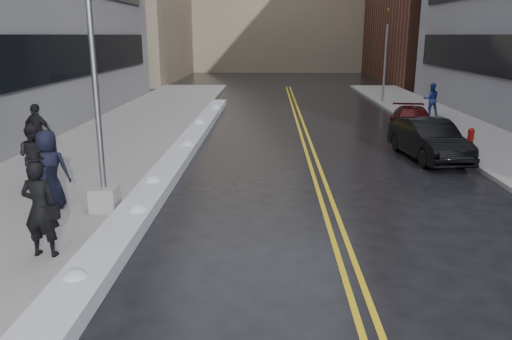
# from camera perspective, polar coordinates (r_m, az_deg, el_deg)

# --- Properties ---
(ground) EXTENTS (160.00, 160.00, 0.00)m
(ground) POSITION_cam_1_polar(r_m,az_deg,el_deg) (10.96, -3.27, -9.00)
(ground) COLOR black
(ground) RESTS_ON ground
(sidewalk_west) EXTENTS (5.50, 50.00, 0.15)m
(sidewalk_west) POSITION_cam_1_polar(r_m,az_deg,el_deg) (21.49, -16.47, 2.72)
(sidewalk_west) COLOR gray
(sidewalk_west) RESTS_ON ground
(sidewalk_east) EXTENTS (4.00, 50.00, 0.15)m
(sidewalk_east) POSITION_cam_1_polar(r_m,az_deg,el_deg) (22.38, 25.60, 2.32)
(sidewalk_east) COLOR gray
(sidewalk_east) RESTS_ON ground
(lane_line_left) EXTENTS (0.12, 50.00, 0.01)m
(lane_line_left) POSITION_cam_1_polar(r_m,az_deg,el_deg) (20.51, 5.63, 2.50)
(lane_line_left) COLOR gold
(lane_line_left) RESTS_ON ground
(lane_line_right) EXTENTS (0.12, 50.00, 0.01)m
(lane_line_right) POSITION_cam_1_polar(r_m,az_deg,el_deg) (20.53, 6.47, 2.49)
(lane_line_right) COLOR gold
(lane_line_right) RESTS_ON ground
(snow_ridge) EXTENTS (0.90, 30.00, 0.34)m
(snow_ridge) POSITION_cam_1_polar(r_m,az_deg,el_deg) (18.77, -8.71, 1.72)
(snow_ridge) COLOR silver
(snow_ridge) RESTS_ON ground
(lamppost) EXTENTS (0.65, 0.65, 7.62)m
(lamppost) POSITION_cam_1_polar(r_m,az_deg,el_deg) (12.82, -17.61, 5.72)
(lamppost) COLOR gray
(lamppost) RESTS_ON sidewalk_west
(fire_hydrant) EXTENTS (0.26, 0.26, 0.73)m
(fire_hydrant) POSITION_cam_1_polar(r_m,az_deg,el_deg) (21.90, 23.34, 3.59)
(fire_hydrant) COLOR maroon
(fire_hydrant) RESTS_ON sidewalk_east
(traffic_signal) EXTENTS (0.16, 0.20, 6.00)m
(traffic_signal) POSITION_cam_1_polar(r_m,az_deg,el_deg) (34.82, 14.60, 12.94)
(traffic_signal) COLOR gray
(traffic_signal) RESTS_ON sidewalk_east
(pedestrian_fedora) EXTENTS (0.76, 0.52, 2.01)m
(pedestrian_fedora) POSITION_cam_1_polar(r_m,az_deg,el_deg) (10.81, -23.41, -4.06)
(pedestrian_fedora) COLOR black
(pedestrian_fedora) RESTS_ON sidewalk_west
(pedestrian_b) EXTENTS (1.04, 0.89, 1.87)m
(pedestrian_b) POSITION_cam_1_polar(r_m,az_deg,el_deg) (15.85, -24.07, 1.46)
(pedestrian_b) COLOR black
(pedestrian_b) RESTS_ON sidewalk_west
(pedestrian_c) EXTENTS (1.04, 0.71, 2.04)m
(pedestrian_c) POSITION_cam_1_polar(r_m,az_deg,el_deg) (13.76, -22.59, 0.06)
(pedestrian_c) COLOR black
(pedestrian_c) RESTS_ON sidewalk_west
(pedestrian_d) EXTENTS (1.26, 0.79, 2.00)m
(pedestrian_d) POSITION_cam_1_polar(r_m,az_deg,el_deg) (19.44, -23.68, 4.03)
(pedestrian_d) COLOR black
(pedestrian_d) RESTS_ON sidewalk_west
(pedestrian_east) EXTENTS (0.88, 0.70, 1.77)m
(pedestrian_east) POSITION_cam_1_polar(r_m,az_deg,el_deg) (29.55, 19.38, 7.64)
(pedestrian_east) COLOR navy
(pedestrian_east) RESTS_ON sidewalk_east
(car_black) EXTENTS (2.13, 4.64, 1.47)m
(car_black) POSITION_cam_1_polar(r_m,az_deg,el_deg) (19.54, 19.15, 3.29)
(car_black) COLOR black
(car_black) RESTS_ON ground
(car_maroon) EXTENTS (2.34, 4.53, 1.26)m
(car_maroon) POSITION_cam_1_polar(r_m,az_deg,el_deg) (24.20, 17.50, 5.32)
(car_maroon) COLOR #420A0C
(car_maroon) RESTS_ON ground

